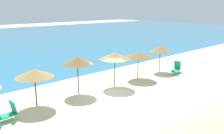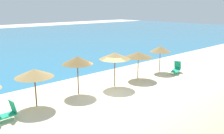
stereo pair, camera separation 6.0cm
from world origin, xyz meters
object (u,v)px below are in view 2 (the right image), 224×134
object	(u,v)px
lounge_chair_0	(6,113)
beach_umbrella_5	(160,49)
lounge_chair_1	(176,69)
beach_umbrella_3	(115,56)
beach_umbrella_2	(77,60)
beach_umbrella_4	(138,55)
beach_umbrella_1	(34,73)

from	to	relation	value
lounge_chair_0	beach_umbrella_5	bearing A→B (deg)	-90.74
lounge_chair_0	lounge_chair_1	bearing A→B (deg)	-95.92
beach_umbrella_3	beach_umbrella_5	bearing A→B (deg)	3.12
beach_umbrella_3	lounge_chair_0	xyz separation A→B (m)	(-8.88, -0.38, -2.10)
beach_umbrella_2	beach_umbrella_5	world-z (taller)	beach_umbrella_2
beach_umbrella_3	lounge_chair_1	xyz separation A→B (m)	(7.35, -1.07, -2.12)
beach_umbrella_2	beach_umbrella_4	size ratio (longest dim) A/B	1.12
lounge_chair_1	beach_umbrella_5	bearing A→B (deg)	8.62
lounge_chair_1	beach_umbrella_4	bearing A→B (deg)	52.10
beach_umbrella_3	beach_umbrella_5	distance (m)	6.55
beach_umbrella_3	lounge_chair_1	size ratio (longest dim) A/B	1.55
beach_umbrella_3	beach_umbrella_4	distance (m)	3.12
beach_umbrella_1	lounge_chair_1	distance (m)	14.19
beach_umbrella_4	beach_umbrella_5	world-z (taller)	beach_umbrella_5
beach_umbrella_5	lounge_chair_0	bearing A→B (deg)	-177.26
lounge_chair_1	beach_umbrella_1	bearing A→B (deg)	62.69
beach_umbrella_4	lounge_chair_0	bearing A→B (deg)	-177.18
beach_umbrella_1	beach_umbrella_3	xyz separation A→B (m)	(6.64, -0.43, 0.29)
lounge_chair_0	lounge_chair_1	world-z (taller)	lounge_chair_1
beach_umbrella_2	beach_umbrella_3	bearing A→B (deg)	-10.62
beach_umbrella_5	beach_umbrella_4	bearing A→B (deg)	-177.53
beach_umbrella_4	beach_umbrella_3	bearing A→B (deg)	-176.15
beach_umbrella_1	beach_umbrella_3	size ratio (longest dim) A/B	0.90
beach_umbrella_3	lounge_chair_0	distance (m)	9.13
beach_umbrella_3	beach_umbrella_2	bearing A→B (deg)	169.38
beach_umbrella_5	lounge_chair_0	world-z (taller)	beach_umbrella_5
beach_umbrella_5	beach_umbrella_1	bearing A→B (deg)	179.67
beach_umbrella_1	beach_umbrella_5	distance (m)	13.18
beach_umbrella_2	beach_umbrella_3	distance (m)	3.25
beach_umbrella_4	beach_umbrella_1	bearing A→B (deg)	178.68
beach_umbrella_3	beach_umbrella_4	xyz separation A→B (m)	(3.09, 0.21, -0.33)
beach_umbrella_1	beach_umbrella_5	xyz separation A→B (m)	(13.18, -0.08, 0.06)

